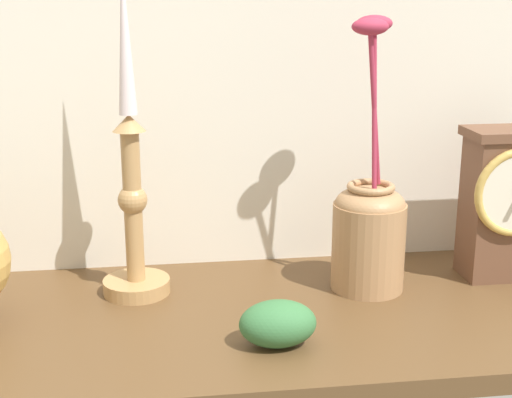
% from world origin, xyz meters
% --- Properties ---
extents(ground_plane, '(1.00, 0.36, 0.02)m').
position_xyz_m(ground_plane, '(0.00, 0.00, -0.01)').
color(ground_plane, brown).
extents(back_wall, '(1.20, 0.02, 0.65)m').
position_xyz_m(back_wall, '(0.00, 0.18, 0.33)').
color(back_wall, silver).
rests_on(back_wall, ground_plane).
extents(mantel_clock, '(0.12, 0.10, 0.20)m').
position_xyz_m(mantel_clock, '(0.32, 0.07, 0.10)').
color(mantel_clock, brown).
rests_on(mantel_clock, ground_plane).
extents(candlestick_tall_left, '(0.08, 0.08, 0.41)m').
position_xyz_m(candlestick_tall_left, '(-0.16, 0.08, 0.14)').
color(candlestick_tall_left, tan).
rests_on(candlestick_tall_left, ground_plane).
extents(brass_vase_jar, '(0.09, 0.09, 0.34)m').
position_xyz_m(brass_vase_jar, '(0.13, 0.05, 0.08)').
color(brass_vase_jar, '#A97D54').
rests_on(brass_vase_jar, ground_plane).
extents(ivy_sprig, '(0.08, 0.06, 0.05)m').
position_xyz_m(ivy_sprig, '(-0.01, -0.09, 0.03)').
color(ivy_sprig, '#366F3D').
rests_on(ivy_sprig, ground_plane).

